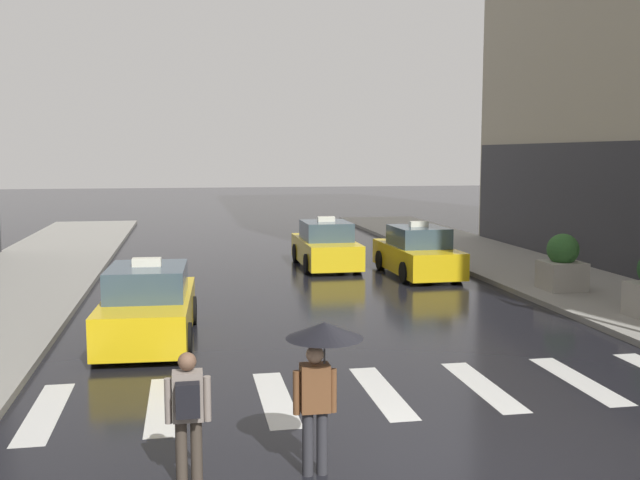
% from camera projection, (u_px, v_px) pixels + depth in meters
% --- Properties ---
extents(ground_plane, '(160.00, 160.00, 0.00)m').
position_uv_depth(ground_plane, '(443.00, 466.00, 9.40)').
color(ground_plane, black).
extents(crosswalk_markings, '(11.30, 2.80, 0.01)m').
position_uv_depth(crosswalk_markings, '(382.00, 392.00, 12.33)').
color(crosswalk_markings, silver).
rests_on(crosswalk_markings, ground).
extents(taxi_lead, '(2.09, 4.61, 1.80)m').
position_uv_depth(taxi_lead, '(148.00, 307.00, 15.70)').
color(taxi_lead, yellow).
rests_on(taxi_lead, ground).
extents(taxi_second, '(1.99, 4.57, 1.80)m').
position_uv_depth(taxi_second, '(417.00, 253.00, 24.17)').
color(taxi_second, yellow).
rests_on(taxi_second, ground).
extents(taxi_third, '(1.95, 4.55, 1.80)m').
position_uv_depth(taxi_third, '(326.00, 247.00, 25.97)').
color(taxi_third, yellow).
rests_on(taxi_third, ground).
extents(pedestrian_with_umbrella, '(0.96, 0.96, 1.94)m').
position_uv_depth(pedestrian_with_umbrella, '(321.00, 356.00, 9.00)').
color(pedestrian_with_umbrella, '#333338').
rests_on(pedestrian_with_umbrella, ground).
extents(pedestrian_with_backpack, '(0.55, 0.43, 1.65)m').
position_uv_depth(pedestrian_with_backpack, '(188.00, 409.00, 8.72)').
color(pedestrian_with_backpack, '#473D33').
rests_on(pedestrian_with_backpack, ground).
extents(planter_mid_block, '(1.10, 1.10, 1.60)m').
position_uv_depth(planter_mid_block, '(562.00, 264.00, 20.80)').
color(planter_mid_block, '#A8A399').
rests_on(planter_mid_block, curb_right).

